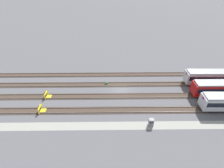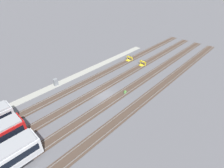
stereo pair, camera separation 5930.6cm
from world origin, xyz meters
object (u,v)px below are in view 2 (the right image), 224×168
at_px(bumper_stop_nearest_track, 129,59).
at_px(weed_clump, 125,92).
at_px(electrical_cabinet, 56,82).
at_px(bumper_stop_near_inner_track, 142,64).

distance_m(bumper_stop_nearest_track, weed_clump, 16.23).
height_order(electrical_cabinet, weed_clump, electrical_cabinet).
xyz_separation_m(bumper_stop_near_inner_track, electrical_cabinet, (21.83, -8.66, 0.29)).
distance_m(bumper_stop_near_inner_track, weed_clump, 14.16).
bearing_deg(electrical_cabinet, weed_clump, 122.25).
bearing_deg(bumper_stop_near_inner_track, weed_clump, 20.16).
bearing_deg(bumper_stop_nearest_track, electrical_cabinet, -10.63).
bearing_deg(weed_clump, bumper_stop_near_inner_track, -159.84).
bearing_deg(bumper_stop_near_inner_track, electrical_cabinet, -21.62).
distance_m(bumper_stop_nearest_track, bumper_stop_near_inner_track, 4.58).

